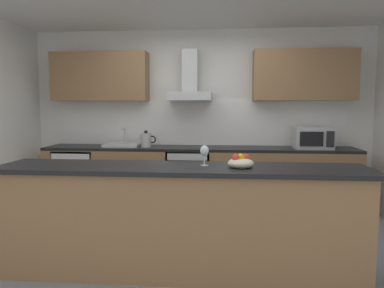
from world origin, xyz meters
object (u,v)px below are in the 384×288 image
object	(u,v)px
refrigerator	(79,178)
sink	(123,145)
range_hood	(190,85)
wine_glass	(204,152)
kettle	(146,140)
fruit_bowl	(241,162)
oven	(189,178)
microwave	(313,138)

from	to	relation	value
refrigerator	sink	bearing A→B (deg)	1.18
sink	range_hood	distance (m)	1.30
sink	range_hood	size ratio (longest dim) A/B	0.69
sink	wine_glass	distance (m)	2.41
kettle	fruit_bowl	world-z (taller)	kettle
sink	kettle	xyz separation A→B (m)	(0.35, -0.04, 0.08)
refrigerator	sink	distance (m)	0.83
sink	wine_glass	xyz separation A→B (m)	(1.30, -2.02, 0.16)
refrigerator	wine_glass	distance (m)	2.89
oven	refrigerator	xyz separation A→B (m)	(-1.63, -0.00, -0.03)
refrigerator	range_hood	distance (m)	2.13
range_hood	microwave	bearing A→B (deg)	-5.28
refrigerator	kettle	size ratio (longest dim) A/B	2.94
oven	sink	bearing A→B (deg)	179.35
oven	range_hood	distance (m)	1.33
sink	fruit_bowl	distance (m)	2.64
wine_glass	sink	bearing A→B (deg)	122.63
kettle	wine_glass	world-z (taller)	wine_glass
refrigerator	wine_glass	bearing A→B (deg)	-45.71
microwave	fruit_bowl	size ratio (longest dim) A/B	2.27
sink	kettle	size ratio (longest dim) A/B	1.73
refrigerator	sink	xyz separation A→B (m)	(0.66, 0.01, 0.50)
refrigerator	fruit_bowl	xyz separation A→B (m)	(2.27, -2.08, 0.58)
wine_glass	microwave	bearing A→B (deg)	55.40
refrigerator	microwave	size ratio (longest dim) A/B	1.70
sink	range_hood	bearing A→B (deg)	7.01
fruit_bowl	range_hood	bearing A→B (deg)	106.18
wine_glass	fruit_bowl	size ratio (longest dim) A/B	0.81
kettle	oven	bearing A→B (deg)	3.14
refrigerator	kettle	world-z (taller)	kettle
oven	fruit_bowl	xyz separation A→B (m)	(0.64, -2.08, 0.55)
kettle	sink	bearing A→B (deg)	172.75
kettle	microwave	bearing A→B (deg)	0.14
microwave	fruit_bowl	xyz separation A→B (m)	(-1.06, -2.05, -0.04)
sink	wine_glass	bearing A→B (deg)	-57.37
oven	microwave	world-z (taller)	microwave
refrigerator	fruit_bowl	world-z (taller)	fruit_bowl
kettle	range_hood	distance (m)	1.01
microwave	wine_glass	distance (m)	2.41
fruit_bowl	kettle	bearing A→B (deg)	121.52
kettle	range_hood	xyz separation A→B (m)	(0.61, 0.16, 0.78)
refrigerator	fruit_bowl	size ratio (longest dim) A/B	3.86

